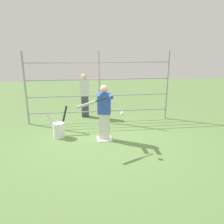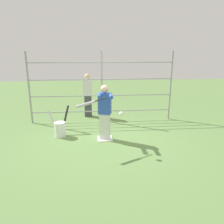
{
  "view_description": "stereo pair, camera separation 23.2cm",
  "coord_description": "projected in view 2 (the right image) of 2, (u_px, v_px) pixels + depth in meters",
  "views": [
    {
      "loc": [
        0.55,
        5.57,
        2.38
      ],
      "look_at": [
        -0.16,
        0.33,
        0.87
      ],
      "focal_mm": 35.0,
      "sensor_mm": 36.0,
      "label": 1
    },
    {
      "loc": [
        0.32,
        5.59,
        2.38
      ],
      "look_at": [
        -0.16,
        0.33,
        0.87
      ],
      "focal_mm": 35.0,
      "sensor_mm": 36.0,
      "label": 2
    }
  ],
  "objects": [
    {
      "name": "ground_plane",
      "position": [
        105.0,
        139.0,
        6.04
      ],
      "size": [
        24.0,
        24.0,
        0.0
      ],
      "primitive_type": "plane",
      "color": "#608447"
    },
    {
      "name": "baseball_bat_swinging",
      "position": [
        88.0,
        103.0,
        5.03
      ],
      "size": [
        0.73,
        0.5,
        0.15
      ],
      "color": "black"
    },
    {
      "name": "bystander_behind_fence",
      "position": [
        88.0,
        95.0,
        7.88
      ],
      "size": [
        0.32,
        0.2,
        1.57
      ],
      "color": "#3F3F47",
      "rests_on": "ground"
    },
    {
      "name": "home_plate",
      "position": [
        105.0,
        139.0,
        6.04
      ],
      "size": [
        0.4,
        0.4,
        0.02
      ],
      "color": "white",
      "rests_on": "ground"
    },
    {
      "name": "fence_backstop",
      "position": [
        102.0,
        87.0,
        7.25
      ],
      "size": [
        4.76,
        0.06,
        2.34
      ],
      "color": "#939399",
      "rests_on": "ground"
    },
    {
      "name": "softball_in_flight",
      "position": [
        121.0,
        114.0,
        5.0
      ],
      "size": [
        0.1,
        0.1,
        0.1
      ],
      "color": "white"
    },
    {
      "name": "batter",
      "position": [
        105.0,
        111.0,
        5.8
      ],
      "size": [
        0.37,
        0.58,
        1.5
      ],
      "color": "silver",
      "rests_on": "ground"
    },
    {
      "name": "bat_bucket",
      "position": [
        60.0,
        128.0,
        6.19
      ],
      "size": [
        0.66,
        0.67,
        0.79
      ],
      "color": "white",
      "rests_on": "ground"
    }
  ]
}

